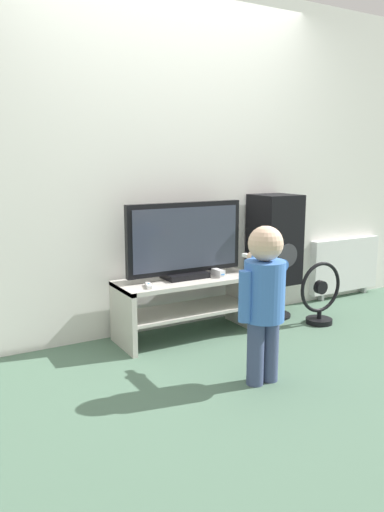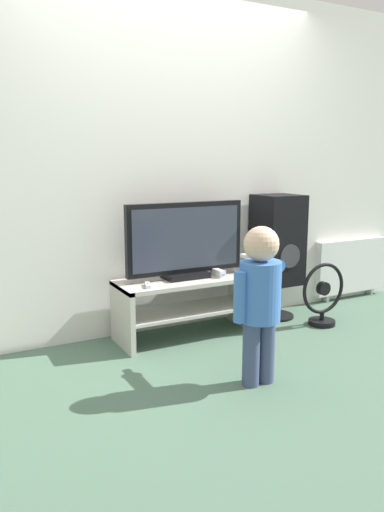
{
  "view_description": "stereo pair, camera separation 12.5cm",
  "coord_description": "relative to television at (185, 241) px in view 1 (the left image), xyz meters",
  "views": [
    {
      "loc": [
        -1.75,
        -2.91,
        1.3
      ],
      "look_at": [
        0.0,
        0.13,
        0.63
      ],
      "focal_mm": 35.0,
      "sensor_mm": 36.0,
      "label": 1
    },
    {
      "loc": [
        -1.64,
        -2.97,
        1.3
      ],
      "look_at": [
        0.0,
        0.13,
        0.63
      ],
      "focal_mm": 35.0,
      "sensor_mm": 36.0,
      "label": 2
    }
  ],
  "objects": [
    {
      "name": "ground_plane",
      "position": [
        0.0,
        -0.23,
        -0.72
      ],
      "size": [
        16.0,
        16.0,
        0.0
      ],
      "primitive_type": "plane",
      "color": "#4C6B56"
    },
    {
      "name": "wall_back",
      "position": [
        0.0,
        0.27,
        0.58
      ],
      "size": [
        10.0,
        0.06,
        2.6
      ],
      "color": "silver",
      "rests_on": "ground_plane"
    },
    {
      "name": "speaker_tower",
      "position": [
        0.87,
        0.05,
        -0.08
      ],
      "size": [
        0.35,
        0.35,
        1.03
      ],
      "color": "black",
      "rests_on": "ground_plane"
    },
    {
      "name": "tv_stand",
      "position": [
        0.0,
        -0.02,
        -0.42
      ],
      "size": [
        1.05,
        0.42,
        0.45
      ],
      "color": "beige",
      "rests_on": "ground_plane"
    },
    {
      "name": "floor_fan",
      "position": [
        1.08,
        -0.29,
        -0.49
      ],
      "size": [
        0.41,
        0.21,
        0.51
      ],
      "color": "black",
      "rests_on": "ground_plane"
    },
    {
      "name": "game_console",
      "position": [
        0.24,
        -0.07,
        -0.25
      ],
      "size": [
        0.05,
        0.16,
        0.05
      ],
      "color": "white",
      "rests_on": "tv_stand"
    },
    {
      "name": "remote_primary",
      "position": [
        -0.35,
        -0.12,
        -0.26
      ],
      "size": [
        0.07,
        0.13,
        0.03
      ],
      "color": "white",
      "rests_on": "tv_stand"
    },
    {
      "name": "child",
      "position": [
        0.0,
        -0.93,
        -0.17
      ],
      "size": [
        0.36,
        0.52,
        0.94
      ],
      "color": "#3F4C72",
      "rests_on": "ground_plane"
    },
    {
      "name": "television",
      "position": [
        0.0,
        0.0,
        0.0
      ],
      "size": [
        0.92,
        0.2,
        0.56
      ],
      "color": "black",
      "rests_on": "tv_stand"
    },
    {
      "name": "radiator",
      "position": [
        1.87,
        0.2,
        -0.41
      ],
      "size": [
        0.82,
        0.08,
        0.57
      ],
      "color": "white",
      "rests_on": "ground_plane"
    }
  ]
}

